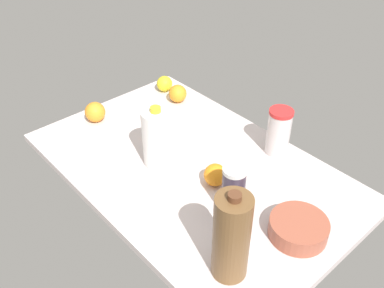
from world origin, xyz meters
TOP-DOWN VIEW (x-y plane):
  - countertop at (0.00, 0.00)cm, footprint 120.00×76.00cm
  - shaker_bottle at (-25.65, 5.54)cm, footprint 7.64×7.64cm
  - tumbler_cup at (-15.09, -29.82)cm, footprint 8.99×8.99cm
  - milk_jug at (9.74, 7.98)cm, footprint 10.69×10.69cm
  - chocolate_milk_jug at (-41.30, 23.07)cm, footprint 10.07×10.07cm
  - mixing_bowl at (-46.16, -1.95)cm, footprint 18.01×18.01cm
  - lemon_far_back at (49.84, -27.34)cm, footprint 7.36×7.36cm
  - orange_near_front at (49.44, 10.29)cm, footprint 8.56×8.56cm
  - orange_loose at (38.37, -25.72)cm, footprint 8.04×8.04cm
  - orange_beside_bowl at (-12.56, 0.51)cm, footprint 7.93×7.93cm

SIDE VIEW (x-z plane):
  - countertop at x=0.00cm, z-range 0.00..3.00cm
  - mixing_bowl at x=-46.16cm, z-range 3.00..8.79cm
  - lemon_far_back at x=49.84cm, z-range 3.00..10.36cm
  - orange_beside_bowl at x=-12.56cm, z-range 3.00..10.93cm
  - orange_loose at x=38.37cm, z-range 3.00..11.04cm
  - orange_near_front at x=49.44cm, z-range 3.00..11.56cm
  - shaker_bottle at x=-25.65cm, z-range 3.04..20.96cm
  - tumbler_cup at x=-15.09cm, z-range 3.04..21.59cm
  - milk_jug at x=9.74cm, z-range 2.22..26.36cm
  - chocolate_milk_jug at x=-41.30cm, z-range 2.22..31.73cm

